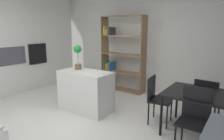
{
  "coord_description": "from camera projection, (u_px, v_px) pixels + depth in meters",
  "views": [
    {
      "loc": [
        2.51,
        -2.47,
        1.78
      ],
      "look_at": [
        0.39,
        0.57,
        1.0
      ],
      "focal_mm": 31.71,
      "sensor_mm": 36.0,
      "label": 1
    }
  ],
  "objects": [
    {
      "name": "ground_plane",
      "position": [
        78.0,
        124.0,
        3.75
      ],
      "size": [
        9.27,
        9.27,
        0.0
      ],
      "primitive_type": "plane",
      "color": "silver"
    },
    {
      "name": "back_partition",
      "position": [
        144.0,
        42.0,
        5.63
      ],
      "size": [
        6.74,
        0.06,
        2.83
      ],
      "primitive_type": "cube",
      "color": "silver",
      "rests_on": "ground_plane"
    },
    {
      "name": "cabinet_niche_splashback",
      "position": [
        4.0,
        57.0,
        5.07
      ],
      "size": [
        0.01,
        1.19,
        0.48
      ],
      "color": "#4C4C56",
      "rests_on": "ground_plane"
    },
    {
      "name": "built_in_oven",
      "position": [
        38.0,
        54.0,
        5.86
      ],
      "size": [
        0.06,
        0.57,
        0.59
      ],
      "color": "black",
      "rests_on": "ground_plane"
    },
    {
      "name": "kitchen_island",
      "position": [
        86.0,
        91.0,
        4.34
      ],
      "size": [
        1.16,
        0.6,
        0.88
      ],
      "primitive_type": "cube",
      "color": "white",
      "rests_on": "ground_plane"
    },
    {
      "name": "potted_plant_on_island",
      "position": [
        78.0,
        55.0,
        4.4
      ],
      "size": [
        0.18,
        0.18,
        0.55
      ],
      "color": "brown",
      "rests_on": "kitchen_island"
    },
    {
      "name": "open_bookshelf",
      "position": [
        119.0,
        55.0,
        5.74
      ],
      "size": [
        1.31,
        0.37,
        2.13
      ],
      "color": "#997551",
      "rests_on": "ground_plane"
    },
    {
      "name": "dining_table",
      "position": [
        202.0,
        97.0,
        3.28
      ],
      "size": [
        1.18,
        0.97,
        0.73
      ],
      "color": "black",
      "rests_on": "ground_plane"
    },
    {
      "name": "dining_chair_far",
      "position": [
        207.0,
        97.0,
        3.73
      ],
      "size": [
        0.46,
        0.45,
        0.85
      ],
      "rotation": [
        0.0,
        0.0,
        3.05
      ],
      "color": "black",
      "rests_on": "ground_plane"
    },
    {
      "name": "dining_chair_near",
      "position": [
        194.0,
        114.0,
        2.9
      ],
      "size": [
        0.41,
        0.43,
        0.95
      ],
      "rotation": [
        0.0,
        0.0,
        -0.01
      ],
      "color": "black",
      "rests_on": "ground_plane"
    },
    {
      "name": "dining_chair_island_side",
      "position": [
        156.0,
        95.0,
        3.75
      ],
      "size": [
        0.45,
        0.48,
        0.9
      ],
      "rotation": [
        0.0,
        0.0,
        1.7
      ],
      "color": "black",
      "rests_on": "ground_plane"
    }
  ]
}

